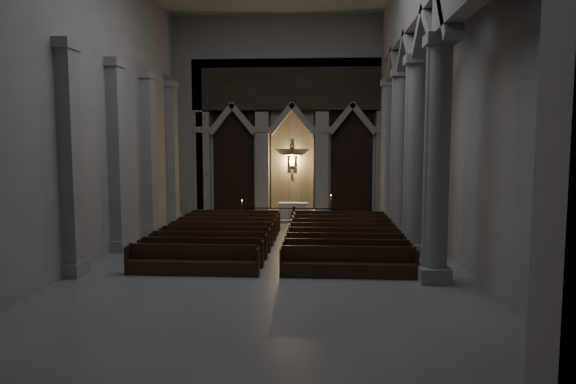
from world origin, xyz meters
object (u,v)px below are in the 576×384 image
Objects in this scene: candle_stand_right at (331,216)px; candle_stand_left at (242,217)px; altar at (293,210)px; pews at (280,241)px; worshipper at (294,217)px; altar_rail at (289,213)px.

candle_stand_left is at bearing -174.02° from candle_stand_right.
altar is 8.25m from pews.
pews reaches higher than altar.
altar is 1.48× the size of worshipper.
worshipper reaches higher than altar.
altar is 2.47m from candle_stand_right.
altar is at bearing 89.20° from pews.
candle_stand_left is (-2.69, 0.31, -0.29)m from altar_rail.
candle_stand_right is (2.33, 0.83, -0.22)m from altar_rail.
candle_stand_left is at bearing -150.16° from altar.
altar_rail is 0.50× the size of pews.
candle_stand_right reaches higher than worshipper.
candle_stand_right is 2.69m from worshipper.
altar_rail is at bearing 90.00° from pews.
altar_rail is 2.49m from candle_stand_right.
altar is 1.07× the size of candle_stand_right.
candle_stand_left reaches higher than altar.
candle_stand_right is at bearing -25.98° from altar.
candle_stand_right is 7.53m from pews.
pews is at bearing -90.80° from altar.
pews is at bearing -90.00° from altar_rail.
pews reaches higher than altar_rail.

